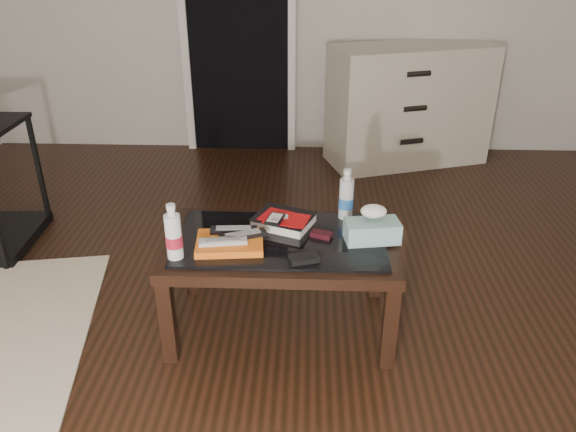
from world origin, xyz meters
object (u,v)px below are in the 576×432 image
water_bottle_left (173,231)px  tissue_box (372,231)px  textbook (284,220)px  water_bottle_right (346,194)px  dresser (409,105)px  coffee_table (281,251)px

water_bottle_left → tissue_box: water_bottle_left is taller
textbook → water_bottle_right: bearing=39.3°
water_bottle_left → water_bottle_right: (0.71, 0.38, 0.00)m
textbook → water_bottle_left: size_ratio=1.05×
dresser → tissue_box: bearing=-120.8°
water_bottle_right → dresser: bearing=73.1°
dresser → water_bottle_left: dresser is taller
dresser → water_bottle_left: (-1.30, -2.32, 0.13)m
coffee_table → water_bottle_right: bearing=36.0°
coffee_table → textbook: (0.01, 0.12, 0.09)m
water_bottle_left → textbook: bearing=34.6°
textbook → water_bottle_left: (-0.43, -0.30, 0.10)m
coffee_table → textbook: bearing=86.3°
coffee_table → water_bottle_right: water_bottle_right is taller
coffee_table → textbook: 0.15m
coffee_table → water_bottle_left: bearing=-157.7°
water_bottle_right → textbook: bearing=-162.7°
coffee_table → dresser: bearing=67.7°
dresser → textbook: size_ratio=5.18×
water_bottle_right → tissue_box: bearing=-64.6°
dresser → coffee_table: bearing=-130.3°
coffee_table → tissue_box: 0.41m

